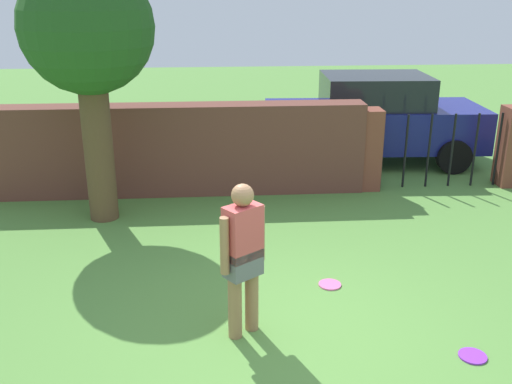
{
  "coord_description": "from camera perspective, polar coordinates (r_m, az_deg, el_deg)",
  "views": [
    {
      "loc": [
        -0.73,
        -5.08,
        3.41
      ],
      "look_at": [
        -0.24,
        1.57,
        1.0
      ],
      "focal_mm": 40.96,
      "sensor_mm": 36.0,
      "label": 1
    }
  ],
  "objects": [
    {
      "name": "frisbee_pink",
      "position": [
        7.1,
        7.22,
        -8.95
      ],
      "size": [
        0.27,
        0.27,
        0.02
      ],
      "primitive_type": "cylinder",
      "color": "pink",
      "rests_on": "ground"
    },
    {
      "name": "tree",
      "position": [
        8.63,
        -16.12,
        14.57
      ],
      "size": [
        1.86,
        1.86,
        3.76
      ],
      "color": "brown",
      "rests_on": "ground"
    },
    {
      "name": "brick_wall",
      "position": [
        9.88,
        -8.56,
        4.09
      ],
      "size": [
        6.56,
        0.5,
        1.52
      ],
      "primitive_type": "cube",
      "color": "brown",
      "rests_on": "ground"
    },
    {
      "name": "person",
      "position": [
        5.76,
        -1.28,
        -6.04
      ],
      "size": [
        0.45,
        0.39,
        1.62
      ],
      "rotation": [
        0.0,
        0.0,
        -2.51
      ],
      "color": "#9E704C",
      "rests_on": "ground"
    },
    {
      "name": "car",
      "position": [
        11.82,
        11.39,
        7.03
      ],
      "size": [
        4.27,
        2.05,
        1.72
      ],
      "rotation": [
        0.0,
        0.0,
        3.1
      ],
      "color": "navy",
      "rests_on": "ground"
    },
    {
      "name": "fence_gate",
      "position": [
        10.61,
        17.59,
        4.12
      ],
      "size": [
        3.04,
        0.44,
        1.4
      ],
      "color": "brown",
      "rests_on": "ground"
    },
    {
      "name": "ground_plane",
      "position": [
        6.16,
        3.37,
        -13.78
      ],
      "size": [
        40.0,
        40.0,
        0.0
      ],
      "primitive_type": "plane",
      "color": "#568C3D"
    },
    {
      "name": "frisbee_purple",
      "position": [
        6.21,
        20.4,
        -14.79
      ],
      "size": [
        0.27,
        0.27,
        0.02
      ],
      "primitive_type": "cylinder",
      "color": "purple",
      "rests_on": "ground"
    }
  ]
}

